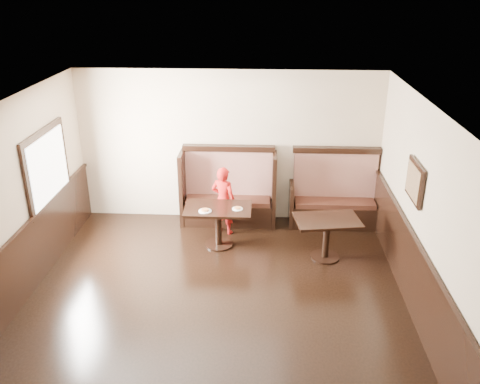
# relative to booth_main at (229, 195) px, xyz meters

# --- Properties ---
(ground) EXTENTS (7.00, 7.00, 0.00)m
(ground) POSITION_rel_booth_main_xyz_m (0.00, -3.30, -0.53)
(ground) COLOR black
(ground) RESTS_ON ground
(room_shell) EXTENTS (7.00, 7.00, 7.00)m
(room_shell) POSITION_rel_booth_main_xyz_m (-0.30, -3.01, 0.14)
(room_shell) COLOR #C1AC8C
(room_shell) RESTS_ON ground
(booth_main) EXTENTS (1.75, 0.72, 1.45)m
(booth_main) POSITION_rel_booth_main_xyz_m (0.00, 0.00, 0.00)
(booth_main) COLOR black
(booth_main) RESTS_ON ground
(booth_neighbor) EXTENTS (1.65, 0.72, 1.45)m
(booth_neighbor) POSITION_rel_booth_main_xyz_m (1.95, -0.00, -0.05)
(booth_neighbor) COLOR black
(booth_neighbor) RESTS_ON ground
(table_main) EXTENTS (1.12, 0.70, 0.71)m
(table_main) POSITION_rel_booth_main_xyz_m (-0.10, -0.95, 0.02)
(table_main) COLOR black
(table_main) RESTS_ON ground
(table_neighbor) EXTENTS (1.10, 0.81, 0.70)m
(table_neighbor) POSITION_rel_booth_main_xyz_m (1.68, -1.28, 0.00)
(table_neighbor) COLOR black
(table_neighbor) RESTS_ON ground
(child) EXTENTS (0.53, 0.44, 1.25)m
(child) POSITION_rel_booth_main_xyz_m (-0.05, -0.46, 0.10)
(child) COLOR #A61311
(child) RESTS_ON ground
(pizza_plate_left) EXTENTS (0.22, 0.22, 0.04)m
(pizza_plate_left) POSITION_rel_booth_main_xyz_m (-0.30, -1.11, 0.20)
(pizza_plate_left) COLOR white
(pizza_plate_left) RESTS_ON table_main
(pizza_plate_right) EXTENTS (0.18, 0.18, 0.03)m
(pizza_plate_right) POSITION_rel_booth_main_xyz_m (0.22, -0.99, 0.20)
(pizza_plate_right) COLOR white
(pizza_plate_right) RESTS_ON table_main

